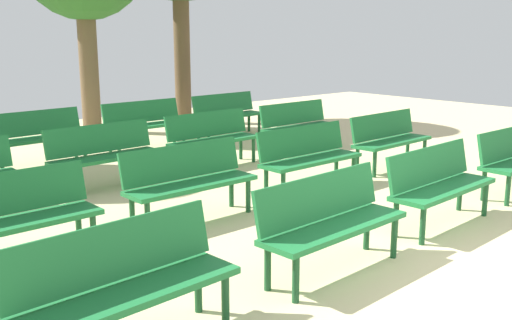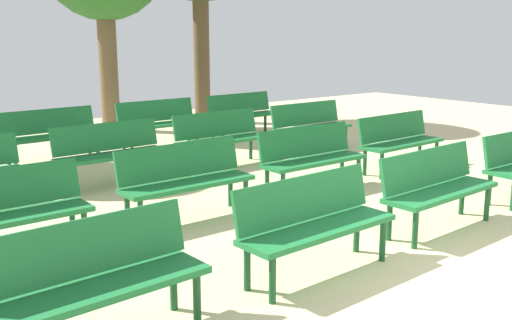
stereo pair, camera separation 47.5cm
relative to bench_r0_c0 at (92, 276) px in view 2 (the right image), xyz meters
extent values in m
cube|color=#1E7238|center=(0.00, -0.08, -0.07)|extent=(1.62, 0.51, 0.05)
cube|color=#1E7238|center=(-0.01, 0.12, 0.17)|extent=(1.60, 0.20, 0.40)
cylinder|color=#194C28|center=(0.71, -0.20, -0.30)|extent=(0.06, 0.06, 0.40)
cylinder|color=#194C28|center=(0.70, 0.12, -0.30)|extent=(0.06, 0.06, 0.40)
cube|color=#1E7238|center=(2.07, -0.09, -0.07)|extent=(1.62, 0.50, 0.05)
cube|color=#1E7238|center=(2.06, 0.11, 0.17)|extent=(1.60, 0.18, 0.40)
cylinder|color=#194C28|center=(1.38, -0.28, -0.30)|extent=(0.06, 0.06, 0.40)
cylinder|color=#194C28|center=(2.77, -0.22, -0.30)|extent=(0.06, 0.06, 0.40)
cylinder|color=#194C28|center=(1.36, 0.04, -0.30)|extent=(0.06, 0.06, 0.40)
cylinder|color=#194C28|center=(2.76, 0.10, -0.30)|extent=(0.06, 0.06, 0.40)
cube|color=#1E7238|center=(3.98, -0.02, -0.07)|extent=(1.62, 0.50, 0.05)
cube|color=#1E7238|center=(3.97, 0.18, 0.17)|extent=(1.60, 0.19, 0.40)
cylinder|color=#194C28|center=(3.29, -0.21, -0.30)|extent=(0.06, 0.06, 0.40)
cylinder|color=#194C28|center=(4.69, -0.15, -0.30)|extent=(0.06, 0.06, 0.40)
cylinder|color=#194C28|center=(3.28, 0.11, -0.30)|extent=(0.06, 0.06, 0.40)
cylinder|color=#194C28|center=(4.68, 0.17, -0.30)|extent=(0.06, 0.06, 0.40)
cylinder|color=#194C28|center=(5.29, 0.18, -0.30)|extent=(0.06, 0.06, 0.40)
cube|color=#1E7238|center=(-0.05, 1.93, -0.07)|extent=(1.61, 0.46, 0.05)
cylinder|color=#194C28|center=(0.65, 1.78, -0.30)|extent=(0.06, 0.06, 0.40)
cylinder|color=#194C28|center=(0.65, 2.10, -0.30)|extent=(0.06, 0.06, 0.40)
cube|color=#1E7238|center=(1.99, 1.98, -0.07)|extent=(1.60, 0.44, 0.05)
cube|color=#1E7238|center=(1.99, 2.18, 0.17)|extent=(1.60, 0.12, 0.40)
cylinder|color=#194C28|center=(1.29, 1.82, -0.30)|extent=(0.06, 0.06, 0.40)
cylinder|color=#194C28|center=(2.69, 1.82, -0.30)|extent=(0.06, 0.06, 0.40)
cylinder|color=#194C28|center=(1.29, 2.14, -0.30)|extent=(0.06, 0.06, 0.40)
cylinder|color=#194C28|center=(2.69, 2.14, -0.30)|extent=(0.06, 0.06, 0.40)
cube|color=#1E7238|center=(3.98, 1.99, -0.07)|extent=(1.60, 0.44, 0.05)
cube|color=#1E7238|center=(3.98, 2.19, 0.17)|extent=(1.60, 0.12, 0.40)
cylinder|color=#194C28|center=(3.28, 1.83, -0.30)|extent=(0.06, 0.06, 0.40)
cylinder|color=#194C28|center=(4.68, 1.83, -0.30)|extent=(0.06, 0.06, 0.40)
cylinder|color=#194C28|center=(3.28, 2.15, -0.30)|extent=(0.06, 0.06, 0.40)
cylinder|color=#194C28|center=(4.68, 2.15, -0.30)|extent=(0.06, 0.06, 0.40)
cube|color=#1E7238|center=(5.95, 2.07, -0.07)|extent=(1.61, 0.49, 0.05)
cube|color=#1E7238|center=(5.94, 2.27, 0.17)|extent=(1.60, 0.18, 0.40)
cylinder|color=#194C28|center=(5.25, 1.89, -0.30)|extent=(0.06, 0.06, 0.40)
cylinder|color=#194C28|center=(6.65, 1.94, -0.30)|extent=(0.06, 0.06, 0.40)
cylinder|color=#194C28|center=(5.24, 2.21, -0.30)|extent=(0.06, 0.06, 0.40)
cylinder|color=#194C28|center=(6.64, 2.26, -0.30)|extent=(0.06, 0.06, 0.40)
cylinder|color=#194C28|center=(0.63, 3.81, -0.30)|extent=(0.06, 0.06, 0.40)
cylinder|color=#194C28|center=(0.63, 4.13, -0.30)|extent=(0.06, 0.06, 0.40)
cube|color=#1E7238|center=(1.98, 4.00, -0.07)|extent=(1.61, 0.48, 0.05)
cube|color=#1E7238|center=(1.97, 4.20, 0.17)|extent=(1.60, 0.17, 0.40)
cylinder|color=#194C28|center=(1.28, 3.82, -0.30)|extent=(0.06, 0.06, 0.40)
cylinder|color=#194C28|center=(2.68, 3.86, -0.30)|extent=(0.06, 0.06, 0.40)
cylinder|color=#194C28|center=(1.27, 4.14, -0.30)|extent=(0.06, 0.06, 0.40)
cylinder|color=#194C28|center=(2.67, 4.18, -0.30)|extent=(0.06, 0.06, 0.40)
cube|color=#1E7238|center=(3.90, 4.03, -0.07)|extent=(1.61, 0.49, 0.05)
cube|color=#1E7238|center=(3.89, 4.23, 0.17)|extent=(1.60, 0.17, 0.40)
cylinder|color=#194C28|center=(3.20, 3.85, -0.30)|extent=(0.06, 0.06, 0.40)
cylinder|color=#194C28|center=(4.60, 3.90, -0.30)|extent=(0.06, 0.06, 0.40)
cylinder|color=#194C28|center=(3.19, 4.17, -0.30)|extent=(0.06, 0.06, 0.40)
cylinder|color=#194C28|center=(4.59, 4.22, -0.30)|extent=(0.06, 0.06, 0.40)
cube|color=#1E7238|center=(5.88, 4.05, -0.07)|extent=(1.60, 0.45, 0.05)
cube|color=#1E7238|center=(5.88, 4.25, 0.17)|extent=(1.60, 0.13, 0.40)
cylinder|color=#194C28|center=(5.18, 3.88, -0.30)|extent=(0.06, 0.06, 0.40)
cylinder|color=#194C28|center=(6.58, 3.89, -0.30)|extent=(0.06, 0.06, 0.40)
cylinder|color=#194C28|center=(5.18, 4.20, -0.30)|extent=(0.06, 0.06, 0.40)
cylinder|color=#194C28|center=(6.58, 4.21, -0.30)|extent=(0.06, 0.06, 0.40)
cube|color=#1E7238|center=(1.85, 6.04, -0.07)|extent=(1.62, 0.52, 0.05)
cube|color=#1E7238|center=(1.84, 6.24, 0.17)|extent=(1.60, 0.20, 0.40)
cylinder|color=#194C28|center=(1.16, 5.85, -0.30)|extent=(0.06, 0.06, 0.40)
cylinder|color=#194C28|center=(2.56, 5.92, -0.30)|extent=(0.06, 0.06, 0.40)
cylinder|color=#194C28|center=(1.15, 6.17, -0.30)|extent=(0.06, 0.06, 0.40)
cylinder|color=#194C28|center=(2.54, 6.24, -0.30)|extent=(0.06, 0.06, 0.40)
cube|color=#1E7238|center=(3.91, 6.10, -0.07)|extent=(1.60, 0.46, 0.05)
cube|color=#1E7238|center=(3.90, 6.30, 0.17)|extent=(1.60, 0.14, 0.40)
cylinder|color=#194C28|center=(3.21, 5.93, -0.30)|extent=(0.06, 0.06, 0.40)
cylinder|color=#194C28|center=(4.61, 5.94, -0.30)|extent=(0.06, 0.06, 0.40)
cylinder|color=#194C28|center=(3.20, 6.25, -0.30)|extent=(0.06, 0.06, 0.40)
cylinder|color=#194C28|center=(4.60, 6.26, -0.30)|extent=(0.06, 0.06, 0.40)
cube|color=#1E7238|center=(5.89, 6.11, -0.07)|extent=(1.62, 0.50, 0.05)
cube|color=#1E7238|center=(5.89, 6.31, 0.17)|extent=(1.60, 0.19, 0.40)
cylinder|color=#194C28|center=(5.20, 5.92, -0.30)|extent=(0.06, 0.06, 0.40)
cylinder|color=#194C28|center=(6.60, 5.98, -0.30)|extent=(0.06, 0.06, 0.40)
cylinder|color=#194C28|center=(5.19, 6.24, -0.30)|extent=(0.06, 0.06, 0.40)
cylinder|color=#194C28|center=(6.59, 6.30, -0.30)|extent=(0.06, 0.06, 0.40)
cylinder|color=brown|center=(6.35, 8.45, 1.20)|extent=(0.38, 0.38, 3.40)
cylinder|color=brown|center=(4.03, 8.60, 0.95)|extent=(0.40, 0.40, 2.91)
camera|label=1|loc=(-1.80, -3.37, 1.64)|focal=41.45mm
camera|label=2|loc=(-1.44, -3.67, 1.64)|focal=41.45mm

